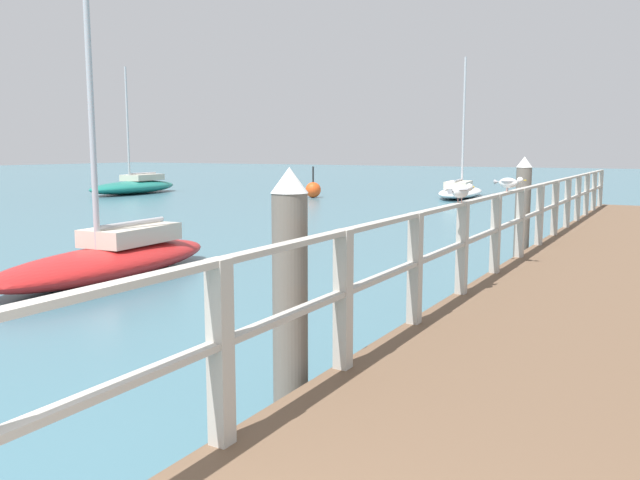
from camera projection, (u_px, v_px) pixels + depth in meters
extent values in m
cube|color=brown|center=(613.00, 270.00, 10.56)|extent=(2.84, 21.68, 0.45)
cube|color=#B2ADA3|center=(220.00, 353.00, 3.77)|extent=(0.12, 0.12, 1.11)
cube|color=#B2ADA3|center=(343.00, 300.00, 5.11)|extent=(0.12, 0.12, 1.11)
cube|color=#B2ADA3|center=(415.00, 269.00, 6.44)|extent=(0.12, 0.12, 1.11)
cube|color=#B2ADA3|center=(462.00, 248.00, 7.77)|extent=(0.12, 0.12, 1.11)
cube|color=#B2ADA3|center=(495.00, 234.00, 9.11)|extent=(0.12, 0.12, 1.11)
cube|color=#B2ADA3|center=(520.00, 223.00, 10.44)|extent=(0.12, 0.12, 1.11)
cube|color=#B2ADA3|center=(540.00, 214.00, 11.77)|extent=(0.12, 0.12, 1.11)
cube|color=#B2ADA3|center=(555.00, 208.00, 13.11)|extent=(0.12, 0.12, 1.11)
cube|color=#B2ADA3|center=(567.00, 202.00, 14.44)|extent=(0.12, 0.12, 1.11)
cube|color=#B2ADA3|center=(578.00, 198.00, 15.77)|extent=(0.12, 0.12, 1.11)
cube|color=#B2ADA3|center=(587.00, 194.00, 17.11)|extent=(0.12, 0.12, 1.11)
cube|color=#B2ADA3|center=(594.00, 191.00, 18.44)|extent=(0.12, 0.12, 1.11)
cube|color=#B2ADA3|center=(600.00, 188.00, 19.77)|extent=(0.12, 0.12, 1.11)
cube|color=#B2ADA3|center=(532.00, 187.00, 11.03)|extent=(0.10, 20.08, 0.04)
cube|color=#B2ADA3|center=(531.00, 215.00, 11.10)|extent=(0.10, 20.08, 0.04)
cylinder|color=#6B6056|center=(290.00, 309.00, 5.15)|extent=(0.28, 0.28, 1.83)
cone|color=white|center=(289.00, 180.00, 5.01)|extent=(0.29, 0.29, 0.20)
cylinder|color=#6B6056|center=(522.00, 216.00, 12.27)|extent=(0.28, 0.28, 1.83)
cone|color=white|center=(525.00, 162.00, 12.13)|extent=(0.29, 0.29, 0.20)
ellipsoid|color=white|center=(460.00, 192.00, 7.56)|extent=(0.21, 0.31, 0.15)
sphere|color=white|center=(469.00, 187.00, 7.68)|extent=(0.09, 0.09, 0.09)
cone|color=gold|center=(472.00, 187.00, 7.72)|extent=(0.04, 0.05, 0.02)
cone|color=#939399|center=(452.00, 192.00, 7.45)|extent=(0.09, 0.10, 0.07)
ellipsoid|color=#939399|center=(460.00, 189.00, 7.56)|extent=(0.24, 0.27, 0.04)
cylinder|color=tan|center=(458.00, 200.00, 7.59)|extent=(0.01, 0.01, 0.05)
cylinder|color=tan|center=(461.00, 200.00, 7.55)|extent=(0.01, 0.01, 0.05)
ellipsoid|color=white|center=(508.00, 183.00, 9.55)|extent=(0.29, 0.16, 0.15)
sphere|color=white|center=(520.00, 180.00, 9.44)|extent=(0.09, 0.09, 0.09)
cone|color=gold|center=(524.00, 180.00, 9.40)|extent=(0.05, 0.03, 0.02)
cone|color=#939399|center=(497.00, 182.00, 9.65)|extent=(0.09, 0.08, 0.07)
ellipsoid|color=#939399|center=(508.00, 181.00, 9.54)|extent=(0.24, 0.20, 0.04)
cylinder|color=tan|center=(508.00, 190.00, 9.59)|extent=(0.01, 0.01, 0.05)
cylinder|color=tan|center=(507.00, 190.00, 9.55)|extent=(0.01, 0.01, 0.05)
ellipsoid|color=white|center=(461.00, 192.00, 29.57)|extent=(2.43, 5.52, 0.46)
cylinder|color=#B2B2B7|center=(464.00, 123.00, 29.39)|extent=(0.10, 0.10, 5.78)
cylinder|color=#B2B2B7|center=(458.00, 180.00, 28.88)|extent=(0.33, 1.86, 0.08)
cube|color=beige|center=(458.00, 185.00, 28.93)|extent=(1.22, 2.03, 0.30)
ellipsoid|color=#197266|center=(134.00, 187.00, 32.05)|extent=(2.72, 6.07, 0.62)
cylinder|color=#B2B2B7|center=(127.00, 125.00, 31.36)|extent=(0.10, 0.10, 5.43)
cylinder|color=#B2B2B7|center=(143.00, 173.00, 32.63)|extent=(0.32, 2.05, 0.08)
cube|color=beige|center=(143.00, 177.00, 32.63)|extent=(1.38, 2.23, 0.30)
ellipsoid|color=red|center=(109.00, 263.00, 11.07)|extent=(1.94, 4.87, 0.52)
cylinder|color=#B2B2B7|center=(89.00, 60.00, 10.40)|extent=(0.10, 0.10, 6.10)
cylinder|color=#B2B2B7|center=(132.00, 223.00, 11.52)|extent=(0.19, 1.67, 0.08)
cube|color=beige|center=(131.00, 235.00, 11.52)|extent=(1.02, 1.77, 0.30)
sphere|color=#E54C19|center=(313.00, 190.00, 29.38)|extent=(0.70, 0.70, 0.70)
cylinder|color=#262626|center=(313.00, 174.00, 29.29)|extent=(0.08, 0.08, 0.70)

